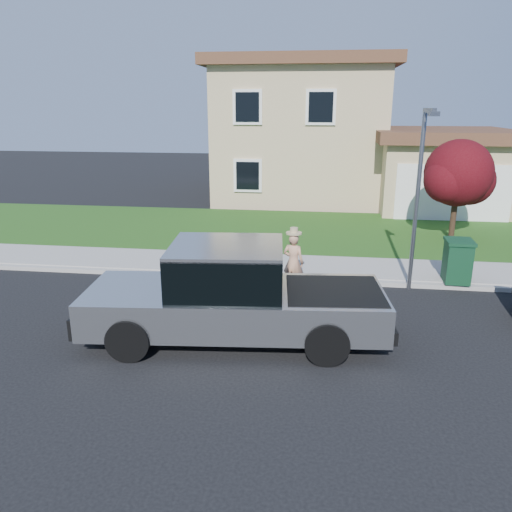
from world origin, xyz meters
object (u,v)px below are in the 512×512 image
(ornamental_tree, at_px, (459,176))
(trash_bin, at_px, (457,261))
(street_lamp, at_px, (419,191))
(pickup_truck, at_px, (234,296))
(woman, at_px, (293,261))

(ornamental_tree, bearing_deg, trash_bin, -102.18)
(street_lamp, bearing_deg, pickup_truck, -154.03)
(pickup_truck, relative_size, trash_bin, 5.56)
(woman, distance_m, ornamental_tree, 7.89)
(woman, xyz_separation_m, ornamental_tree, (5.35, 5.60, 1.54))
(woman, bearing_deg, street_lamp, -154.23)
(ornamental_tree, xyz_separation_m, street_lamp, (-2.27, -5.17, 0.30))
(ornamental_tree, bearing_deg, pickup_truck, -126.43)
(woman, distance_m, trash_bin, 4.39)
(pickup_truck, relative_size, street_lamp, 1.38)
(pickup_truck, relative_size, ornamental_tree, 1.82)
(pickup_truck, bearing_deg, trash_bin, 30.79)
(woman, relative_size, street_lamp, 0.37)
(trash_bin, distance_m, street_lamp, 2.31)
(street_lamp, bearing_deg, trash_bin, 3.52)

